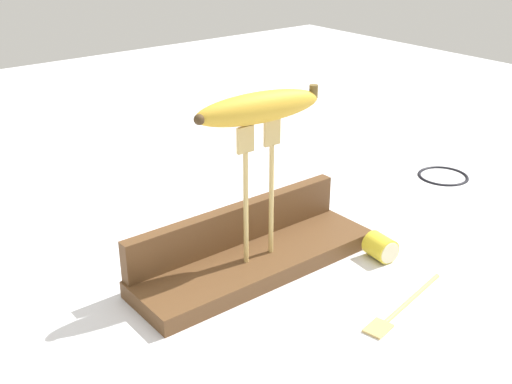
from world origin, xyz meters
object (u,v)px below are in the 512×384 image
Objects in this scene: fork_stand_center at (259,180)px; banana_chunk_near at (381,247)px; wire_coil at (443,175)px; banana_raised_center at (259,108)px; fork_fallen_near at (397,310)px.

fork_stand_center reaches higher than banana_chunk_near.
fork_stand_center reaches higher than wire_coil.
fork_stand_center is 0.23m from banana_chunk_near.
banana_raised_center is 1.95× the size of wire_coil.
fork_fallen_near is 0.14m from banana_chunk_near.
banana_raised_center is at bearing 153.12° from banana_chunk_near.
banana_raised_center is 0.30m from banana_chunk_near.
wire_coil is at bearing 5.87° from banana_raised_center.
fork_stand_center is 1.09× the size of fork_fallen_near.
banana_raised_center is 1.04× the size of fork_fallen_near.
banana_raised_center reaches higher than fork_fallen_near.
wire_coil is (0.51, 0.05, -0.24)m from banana_raised_center.
banana_chunk_near is (0.17, -0.08, -0.23)m from banana_raised_center.
fork_fallen_near is at bearing -129.41° from banana_chunk_near.
banana_raised_center is 4.08× the size of banana_chunk_near.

